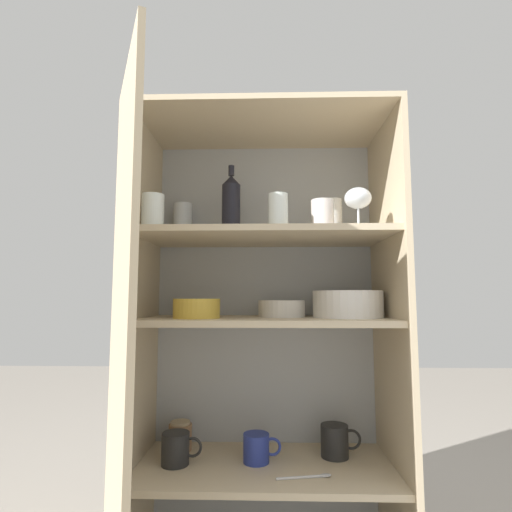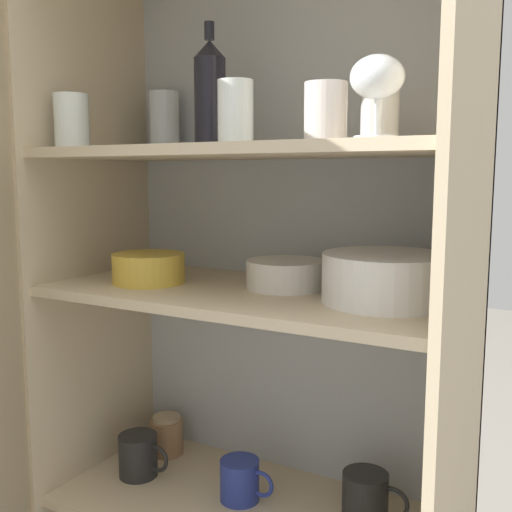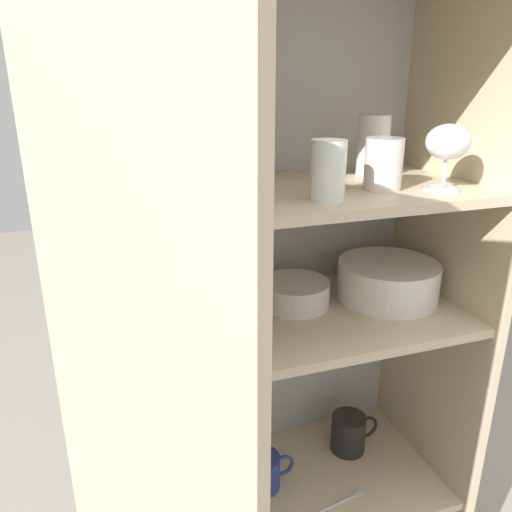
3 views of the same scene
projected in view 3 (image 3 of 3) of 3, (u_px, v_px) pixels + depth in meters
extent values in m
cube|color=#B2B7BC|center=(249.00, 308.00, 1.29)|extent=(0.86, 0.02, 1.46)
cube|color=#CCB793|center=(79.00, 380.00, 0.98)|extent=(0.02, 0.42, 1.46)
cube|color=#CCB793|center=(435.00, 318.00, 1.24)|extent=(0.02, 0.42, 1.46)
cube|color=beige|center=(275.00, 490.00, 1.25)|extent=(0.82, 0.39, 0.02)
cube|color=beige|center=(278.00, 322.00, 1.09)|extent=(0.82, 0.39, 0.02)
cube|color=beige|center=(280.00, 194.00, 0.99)|extent=(0.82, 0.39, 0.02)
cylinder|color=white|center=(328.00, 171.00, 0.88)|extent=(0.06, 0.06, 0.11)
cylinder|color=silver|center=(383.00, 164.00, 0.97)|extent=(0.07, 0.07, 0.10)
cylinder|color=white|center=(91.00, 184.00, 0.76)|extent=(0.07, 0.07, 0.11)
cylinder|color=white|center=(109.00, 151.00, 1.00)|extent=(0.07, 0.07, 0.14)
cylinder|color=white|center=(373.00, 146.00, 1.10)|extent=(0.07, 0.07, 0.13)
cylinder|color=white|center=(442.00, 189.00, 0.98)|extent=(0.07, 0.07, 0.01)
cylinder|color=white|center=(444.00, 174.00, 0.97)|extent=(0.01, 0.01, 0.06)
ellipsoid|color=white|center=(448.00, 142.00, 0.95)|extent=(0.08, 0.08, 0.07)
cylinder|color=black|center=(214.00, 141.00, 0.97)|extent=(0.07, 0.07, 0.19)
cone|color=black|center=(212.00, 80.00, 0.93)|extent=(0.07, 0.07, 0.04)
cylinder|color=black|center=(212.00, 59.00, 0.92)|extent=(0.02, 0.02, 0.04)
cylinder|color=white|center=(386.00, 296.00, 1.18)|extent=(0.24, 0.24, 0.01)
cylinder|color=white|center=(387.00, 293.00, 1.18)|extent=(0.24, 0.24, 0.01)
cylinder|color=white|center=(387.00, 289.00, 1.18)|extent=(0.24, 0.24, 0.01)
cylinder|color=white|center=(387.00, 286.00, 1.17)|extent=(0.24, 0.24, 0.01)
cylinder|color=white|center=(388.00, 282.00, 1.17)|extent=(0.24, 0.24, 0.01)
cylinder|color=white|center=(388.00, 279.00, 1.17)|extent=(0.24, 0.24, 0.01)
cylinder|color=white|center=(388.00, 275.00, 1.17)|extent=(0.24, 0.24, 0.01)
cylinder|color=white|center=(389.00, 271.00, 1.16)|extent=(0.24, 0.24, 0.01)
cylinder|color=white|center=(389.00, 268.00, 1.16)|extent=(0.24, 0.24, 0.01)
cylinder|color=white|center=(389.00, 264.00, 1.16)|extent=(0.24, 0.24, 0.01)
cylinder|color=gold|center=(179.00, 329.00, 0.97)|extent=(0.15, 0.15, 0.06)
torus|color=gold|center=(178.00, 316.00, 0.96)|extent=(0.15, 0.15, 0.01)
cylinder|color=silver|center=(294.00, 293.00, 1.14)|extent=(0.16, 0.16, 0.06)
torus|color=silver|center=(294.00, 283.00, 1.13)|extent=(0.16, 0.16, 0.01)
cylinder|color=#283893|center=(263.00, 472.00, 1.23)|extent=(0.09, 0.09, 0.09)
torus|color=#283893|center=(283.00, 465.00, 1.25)|extent=(0.06, 0.01, 0.06)
cylinder|color=black|center=(158.00, 505.00, 1.13)|extent=(0.09, 0.09, 0.10)
torus|color=black|center=(182.00, 498.00, 1.14)|extent=(0.06, 0.01, 0.06)
cylinder|color=black|center=(348.00, 433.00, 1.35)|extent=(0.09, 0.09, 0.10)
torus|color=black|center=(367.00, 427.00, 1.37)|extent=(0.07, 0.01, 0.07)
cylinder|color=#99704C|center=(146.00, 470.00, 1.24)|extent=(0.08, 0.08, 0.09)
cylinder|color=tan|center=(145.00, 455.00, 1.22)|extent=(0.07, 0.07, 0.01)
cylinder|color=silver|center=(333.00, 506.00, 1.18)|extent=(0.15, 0.03, 0.01)
ellipsoid|color=silver|center=(358.00, 493.00, 1.22)|extent=(0.04, 0.03, 0.01)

